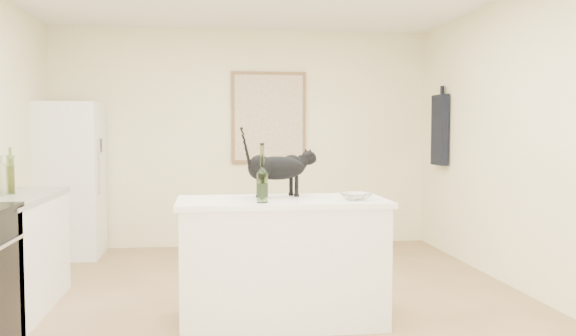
% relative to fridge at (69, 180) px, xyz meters
% --- Properties ---
extents(floor, '(5.50, 5.50, 0.00)m').
position_rel_fridge_xyz_m(floor, '(1.95, -2.35, -0.85)').
color(floor, tan).
rests_on(floor, ground).
extents(wall_back, '(4.50, 0.00, 4.50)m').
position_rel_fridge_xyz_m(wall_back, '(1.95, 0.40, 0.45)').
color(wall_back, '#FEF5C4').
rests_on(wall_back, ground).
extents(wall_front, '(4.50, 0.00, 4.50)m').
position_rel_fridge_xyz_m(wall_front, '(1.95, -5.10, 0.45)').
color(wall_front, '#FEF5C4').
rests_on(wall_front, ground).
extents(wall_right, '(0.00, 5.50, 5.50)m').
position_rel_fridge_xyz_m(wall_right, '(4.20, -2.35, 0.45)').
color(wall_right, '#FEF5C4').
rests_on(wall_right, ground).
extents(island_base, '(1.44, 0.67, 0.86)m').
position_rel_fridge_xyz_m(island_base, '(2.05, -2.55, -0.42)').
color(island_base, white).
rests_on(island_base, floor).
extents(island_top, '(1.50, 0.70, 0.04)m').
position_rel_fridge_xyz_m(island_top, '(2.05, -2.55, 0.03)').
color(island_top, white).
rests_on(island_top, island_base).
extents(left_cabinets, '(0.60, 1.40, 0.86)m').
position_rel_fridge_xyz_m(left_cabinets, '(0.00, -2.05, -0.42)').
color(left_cabinets, white).
rests_on(left_cabinets, floor).
extents(left_countertop, '(0.62, 1.44, 0.04)m').
position_rel_fridge_xyz_m(left_countertop, '(0.00, -2.05, 0.03)').
color(left_countertop, gray).
rests_on(left_countertop, left_cabinets).
extents(fridge, '(0.68, 0.68, 1.70)m').
position_rel_fridge_xyz_m(fridge, '(0.00, 0.00, 0.00)').
color(fridge, white).
rests_on(fridge, floor).
extents(artwork_frame, '(0.90, 0.03, 1.10)m').
position_rel_fridge_xyz_m(artwork_frame, '(2.25, 0.37, 0.70)').
color(artwork_frame, brown).
rests_on(artwork_frame, wall_back).
extents(artwork_canvas, '(0.82, 0.00, 1.02)m').
position_rel_fridge_xyz_m(artwork_canvas, '(2.25, 0.35, 0.70)').
color(artwork_canvas, beige).
rests_on(artwork_canvas, wall_back).
extents(hanging_garment, '(0.08, 0.34, 0.80)m').
position_rel_fridge_xyz_m(hanging_garment, '(4.14, -0.30, 0.55)').
color(hanging_garment, black).
rests_on(hanging_garment, wall_right).
extents(black_cat, '(0.57, 0.36, 0.39)m').
position_rel_fridge_xyz_m(black_cat, '(2.02, -2.43, 0.24)').
color(black_cat, black).
rests_on(black_cat, island_top).
extents(wine_bottle, '(0.09, 0.09, 0.36)m').
position_rel_fridge_xyz_m(wine_bottle, '(1.89, -2.75, 0.23)').
color(wine_bottle, '#345A24').
rests_on(wine_bottle, island_top).
extents(glass_bowl, '(0.26, 0.26, 0.05)m').
position_rel_fridge_xyz_m(glass_bowl, '(2.56, -2.69, 0.08)').
color(glass_bowl, white).
rests_on(glass_bowl, island_top).
extents(fridge_paper, '(0.05, 0.12, 0.16)m').
position_rel_fridge_xyz_m(fridge_paper, '(0.34, 0.04, 0.38)').
color(fridge_paper, beige).
rests_on(fridge_paper, fridge).
extents(counter_bottle_cluster, '(0.12, 0.48, 0.30)m').
position_rel_fridge_xyz_m(counter_bottle_cluster, '(-0.02, -2.04, 0.18)').
color(counter_bottle_cluster, '#305B1F').
rests_on(counter_bottle_cluster, left_countertop).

